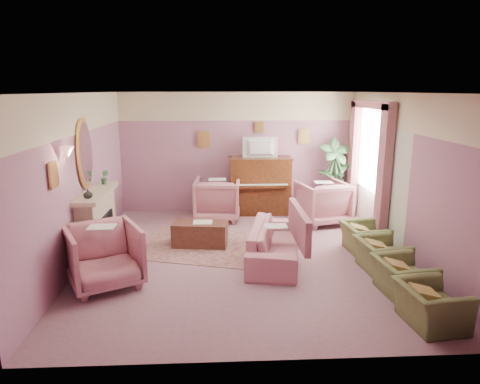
{
  "coord_description": "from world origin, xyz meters",
  "views": [
    {
      "loc": [
        -0.45,
        -7.04,
        2.85
      ],
      "look_at": [
        -0.08,
        0.4,
        1.06
      ],
      "focal_mm": 32.0,
      "sensor_mm": 36.0,
      "label": 1
    }
  ],
  "objects_px": {
    "floral_armchair_left": "(217,197)",
    "floral_armchair_front": "(104,253)",
    "coffee_table": "(200,234)",
    "olive_chair_b": "(403,271)",
    "piano": "(260,186)",
    "side_table": "(333,198)",
    "floral_armchair_right": "(323,200)",
    "olive_chair_d": "(364,233)",
    "sofa": "(276,236)",
    "olive_chair_a": "(431,299)",
    "olive_chair_c": "(381,250)",
    "television": "(260,146)"
  },
  "relations": [
    {
      "from": "floral_armchair_left",
      "to": "floral_armchair_front",
      "type": "height_order",
      "value": "same"
    },
    {
      "from": "coffee_table",
      "to": "floral_armchair_front",
      "type": "distance_m",
      "value": 2.12
    },
    {
      "from": "coffee_table",
      "to": "floral_armchair_front",
      "type": "bearing_deg",
      "value": -129.78
    },
    {
      "from": "coffee_table",
      "to": "olive_chair_b",
      "type": "relative_size",
      "value": 1.25
    },
    {
      "from": "piano",
      "to": "side_table",
      "type": "bearing_deg",
      "value": -1.31
    },
    {
      "from": "floral_armchair_left",
      "to": "floral_armchair_right",
      "type": "distance_m",
      "value": 2.33
    },
    {
      "from": "floral_armchair_front",
      "to": "olive_chair_d",
      "type": "distance_m",
      "value": 4.45
    },
    {
      "from": "coffee_table",
      "to": "sofa",
      "type": "xyz_separation_m",
      "value": [
        1.32,
        -0.73,
        0.19
      ]
    },
    {
      "from": "floral_armchair_front",
      "to": "olive_chair_a",
      "type": "height_order",
      "value": "floral_armchair_front"
    },
    {
      "from": "sofa",
      "to": "olive_chair_c",
      "type": "xyz_separation_m",
      "value": [
        1.63,
        -0.57,
        -0.07
      ]
    },
    {
      "from": "floral_armchair_front",
      "to": "olive_chair_c",
      "type": "xyz_separation_m",
      "value": [
        4.29,
        0.32,
        -0.17
      ]
    },
    {
      "from": "television",
      "to": "piano",
      "type": "bearing_deg",
      "value": 90.0
    },
    {
      "from": "sofa",
      "to": "side_table",
      "type": "distance_m",
      "value": 3.31
    },
    {
      "from": "floral_armchair_right",
      "to": "floral_armchair_front",
      "type": "bearing_deg",
      "value": -143.97
    },
    {
      "from": "piano",
      "to": "floral_armchair_right",
      "type": "xyz_separation_m",
      "value": [
        1.29,
        -0.86,
        -0.14
      ]
    },
    {
      "from": "sofa",
      "to": "coffee_table",
      "type": "bearing_deg",
      "value": 151.17
    },
    {
      "from": "coffee_table",
      "to": "floral_armchair_right",
      "type": "distance_m",
      "value": 2.91
    },
    {
      "from": "floral_armchair_front",
      "to": "side_table",
      "type": "distance_m",
      "value": 5.75
    },
    {
      "from": "television",
      "to": "floral_armchair_left",
      "type": "bearing_deg",
      "value": -158.85
    },
    {
      "from": "television",
      "to": "olive_chair_a",
      "type": "height_order",
      "value": "television"
    },
    {
      "from": "floral_armchair_right",
      "to": "piano",
      "type": "bearing_deg",
      "value": 146.48
    },
    {
      "from": "floral_armchair_right",
      "to": "olive_chair_b",
      "type": "relative_size",
      "value": 1.28
    },
    {
      "from": "coffee_table",
      "to": "olive_chair_a",
      "type": "distance_m",
      "value": 4.16
    },
    {
      "from": "sofa",
      "to": "piano",
      "type": "bearing_deg",
      "value": 90.04
    },
    {
      "from": "floral_armchair_left",
      "to": "coffee_table",
      "type": "bearing_deg",
      "value": -100.84
    },
    {
      "from": "olive_chair_b",
      "to": "coffee_table",
      "type": "bearing_deg",
      "value": 144.39
    },
    {
      "from": "coffee_table",
      "to": "olive_chair_d",
      "type": "xyz_separation_m",
      "value": [
        2.95,
        -0.47,
        0.12
      ]
    },
    {
      "from": "floral_armchair_left",
      "to": "television",
      "type": "bearing_deg",
      "value": 21.15
    },
    {
      "from": "olive_chair_b",
      "to": "olive_chair_d",
      "type": "bearing_deg",
      "value": 90.0
    },
    {
      "from": "floral_armchair_right",
      "to": "olive_chair_d",
      "type": "height_order",
      "value": "floral_armchair_right"
    },
    {
      "from": "olive_chair_b",
      "to": "olive_chair_d",
      "type": "relative_size",
      "value": 1.0
    },
    {
      "from": "coffee_table",
      "to": "olive_chair_c",
      "type": "height_order",
      "value": "olive_chair_c"
    },
    {
      "from": "sofa",
      "to": "television",
      "type": "bearing_deg",
      "value": 90.04
    },
    {
      "from": "sofa",
      "to": "floral_armchair_left",
      "type": "distance_m",
      "value": 2.61
    },
    {
      "from": "coffee_table",
      "to": "sofa",
      "type": "distance_m",
      "value": 1.52
    },
    {
      "from": "floral_armchair_right",
      "to": "olive_chair_a",
      "type": "bearing_deg",
      "value": -85.33
    },
    {
      "from": "floral_armchair_left",
      "to": "side_table",
      "type": "height_order",
      "value": "floral_armchair_left"
    },
    {
      "from": "coffee_table",
      "to": "olive_chair_b",
      "type": "xyz_separation_m",
      "value": [
        2.95,
        -2.11,
        0.12
      ]
    },
    {
      "from": "piano",
      "to": "side_table",
      "type": "height_order",
      "value": "piano"
    },
    {
      "from": "olive_chair_a",
      "to": "olive_chair_d",
      "type": "bearing_deg",
      "value": 90.0
    },
    {
      "from": "television",
      "to": "olive_chair_d",
      "type": "distance_m",
      "value": 3.27
    },
    {
      "from": "coffee_table",
      "to": "olive_chair_d",
      "type": "height_order",
      "value": "olive_chair_d"
    },
    {
      "from": "sofa",
      "to": "olive_chair_b",
      "type": "xyz_separation_m",
      "value": [
        1.63,
        -1.39,
        -0.07
      ]
    },
    {
      "from": "television",
      "to": "sofa",
      "type": "bearing_deg",
      "value": -89.96
    },
    {
      "from": "floral_armchair_front",
      "to": "olive_chair_b",
      "type": "relative_size",
      "value": 1.28
    },
    {
      "from": "olive_chair_c",
      "to": "olive_chair_b",
      "type": "bearing_deg",
      "value": -90.0
    },
    {
      "from": "floral_armchair_left",
      "to": "olive_chair_b",
      "type": "xyz_separation_m",
      "value": [
        2.63,
        -3.8,
        -0.17
      ]
    },
    {
      "from": "floral_armchair_front",
      "to": "olive_chair_d",
      "type": "bearing_deg",
      "value": 14.85
    },
    {
      "from": "television",
      "to": "sofa",
      "type": "relative_size",
      "value": 0.39
    },
    {
      "from": "sofa",
      "to": "olive_chair_b",
      "type": "distance_m",
      "value": 2.15
    }
  ]
}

